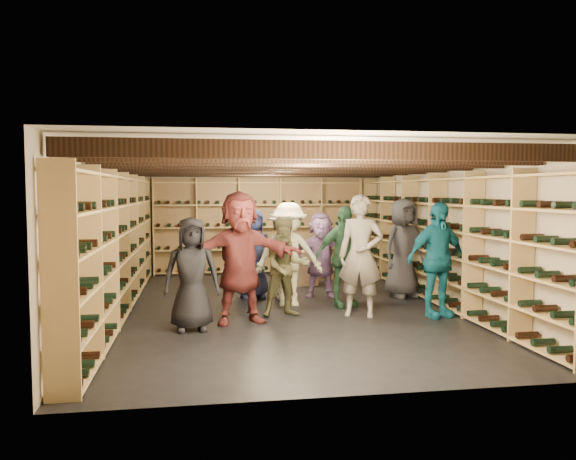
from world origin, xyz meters
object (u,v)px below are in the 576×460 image
Objects in this scene: person_3 at (289,254)px; person_10 at (344,256)px; person_2 at (286,266)px; person_4 at (437,260)px; person_11 at (321,255)px; crate_stack_right at (308,268)px; crate_stack_left at (304,268)px; person_9 at (284,253)px; person_0 at (192,274)px; person_5 at (240,257)px; person_12 at (404,248)px; person_7 at (361,256)px; crate_loose at (320,275)px; person_6 at (253,253)px.

person_10 is at bearing -9.90° from person_3.
person_4 is at bearing -18.43° from person_2.
crate_stack_right is at bearing 91.79° from person_11.
crate_stack_right is 2.76m from person_3.
person_11 reaches higher than crate_stack_left.
person_9 is (0.17, 1.32, 0.05)m from person_2.
person_0 is 0.81× the size of person_5.
person_7 is at bearing -152.20° from person_12.
person_11 is (0.84, 1.43, 0.00)m from person_2.
person_7 reaches higher than person_11.
crate_stack_left is at bearing -107.58° from crate_stack_right.
crate_stack_left is 0.37× the size of person_7.
person_7 is 1.21× the size of person_11.
crate_loose is (0.46, 0.67, -0.25)m from crate_stack_left.
person_12 is at bearing -64.46° from crate_loose.
person_7 is at bearing -56.80° from person_6.
person_4 is at bearing -26.16° from person_3.
person_3 is at bearing -107.96° from crate_stack_left.
person_2 is 1.33m from person_9.
person_11 is at bearing -10.83° from person_6.
person_0 is 3.59m from person_4.
person_3 is at bearing -62.05° from person_6.
person_10 reaches higher than person_0.
person_0 is at bearing -130.56° from person_11.
person_12 is at bearing 72.39° from person_7.
person_7 is at bearing -92.41° from crate_loose.
person_2 is at bearing -114.03° from person_11.
person_4 is (0.96, -3.73, 0.77)m from crate_loose.
person_11 is (-0.40, -1.91, 0.66)m from crate_loose.
person_6 is at bearing -134.07° from crate_stack_left.
crate_stack_right is 4.09m from person_5.
crate_stack_right is at bearing 43.67° from person_9.
person_3 is at bearing 38.84° from person_0.
person_7 is at bearing -82.29° from person_9.
crate_stack_right is 0.33× the size of person_3.
person_12 is (1.03, -2.16, 0.78)m from crate_loose.
person_0 is 0.97× the size of person_6.
person_5 is 1.03× the size of person_7.
crate_loose is at bearing 110.98° from person_7.
person_6 is at bearing -126.15° from crate_stack_right.
person_10 is at bearing 23.03° from person_0.
person_0 is 1.02× the size of person_11.
person_9 is (-1.07, -2.02, 0.71)m from crate_loose.
person_12 is at bearing -14.53° from person_6.
crate_stack_left is at bearing -124.40° from crate_loose.
person_2 is at bearing -173.78° from person_12.
person_10 is (0.03, -2.78, 0.56)m from crate_stack_right.
person_0 is 1.02× the size of person_2.
person_9 is (0.00, 0.55, -0.05)m from person_3.
person_2 is (1.38, 0.64, -0.02)m from person_0.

